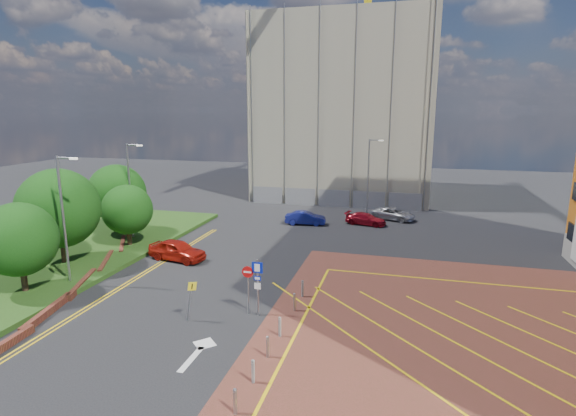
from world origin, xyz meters
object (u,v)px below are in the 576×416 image
at_px(warning_sign, 190,296).
at_px(car_red_back, 366,219).
at_px(tree_a, 19,239).
at_px(car_red_left, 177,250).
at_px(lamp_left_far, 130,187).
at_px(car_silver_back, 393,214).
at_px(lamp_left_near, 64,215).
at_px(car_blue_back, 305,218).
at_px(tree_b, 59,208).
at_px(lamp_back, 369,173).
at_px(sign_cluster, 254,281).
at_px(tree_d, 117,193).
at_px(tree_c, 127,210).

xyz_separation_m(warning_sign, car_red_back, (7.04, 23.18, -0.85)).
bearing_deg(tree_a, car_red_left, 55.43).
height_order(lamp_left_far, car_silver_back, lamp_left_far).
xyz_separation_m(lamp_left_near, car_blue_back, (11.06, 19.14, -4.01)).
relative_size(car_red_left, car_red_back, 1.12).
xyz_separation_m(tree_b, lamp_back, (19.58, 23.00, 0.12)).
relative_size(sign_cluster, car_red_left, 0.72).
bearing_deg(tree_d, sign_cluster, -35.58).
bearing_deg(car_blue_back, sign_cluster, 178.24).
distance_m(tree_b, car_silver_back, 30.48).
bearing_deg(tree_d, warning_sign, -44.56).
height_order(lamp_left_near, lamp_back, lamp_left_near).
relative_size(lamp_left_far, lamp_back, 1.00).
xyz_separation_m(sign_cluster, car_red_left, (-8.59, 7.30, -1.19)).
height_order(tree_a, car_red_back, tree_a).
bearing_deg(lamp_left_far, warning_sign, -47.04).
bearing_deg(tree_a, car_blue_back, 59.13).
bearing_deg(car_silver_back, warning_sign, 179.59).
relative_size(tree_c, lamp_left_far, 0.61).
height_order(tree_d, car_blue_back, tree_d).
xyz_separation_m(lamp_left_near, car_silver_back, (19.30, 23.37, -4.05)).
bearing_deg(car_red_left, tree_c, 82.22).
height_order(tree_b, lamp_back, lamp_back).
xyz_separation_m(tree_a, warning_sign, (11.32, -0.61, -2.07)).
height_order(tree_b, car_red_back, tree_b).
bearing_deg(warning_sign, tree_d, 135.44).
xyz_separation_m(tree_d, car_red_left, (8.21, -4.72, -3.11)).
distance_m(car_blue_back, car_silver_back, 9.27).
distance_m(lamp_left_far, car_red_left, 8.16).
bearing_deg(tree_b, car_red_left, 24.48).
distance_m(tree_c, car_blue_back, 16.67).
bearing_deg(car_red_left, tree_b, 124.96).
height_order(warning_sign, car_silver_back, warning_sign).
height_order(tree_c, warning_sign, tree_c).
height_order(tree_c, car_silver_back, tree_c).
distance_m(lamp_left_near, car_red_back, 26.86).
bearing_deg(tree_b, lamp_back, 49.59).
xyz_separation_m(tree_c, car_silver_back, (20.38, 15.37, -2.58)).
distance_m(tree_a, car_red_left, 10.43).
distance_m(tree_a, lamp_left_far, 12.06).
relative_size(lamp_left_far, car_red_left, 1.79).
height_order(sign_cluster, car_blue_back, sign_cluster).
xyz_separation_m(lamp_back, warning_sign, (-6.76, -28.61, -2.93)).
bearing_deg(car_red_left, tree_a, 155.91).
distance_m(tree_a, sign_cluster, 14.41).
height_order(tree_a, tree_b, tree_b).
distance_m(car_red_back, car_silver_back, 3.77).
relative_size(tree_d, car_red_left, 1.36).
xyz_separation_m(car_blue_back, car_red_back, (5.72, 1.44, -0.07)).
xyz_separation_m(tree_b, car_red_left, (7.21, 3.28, -3.47)).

